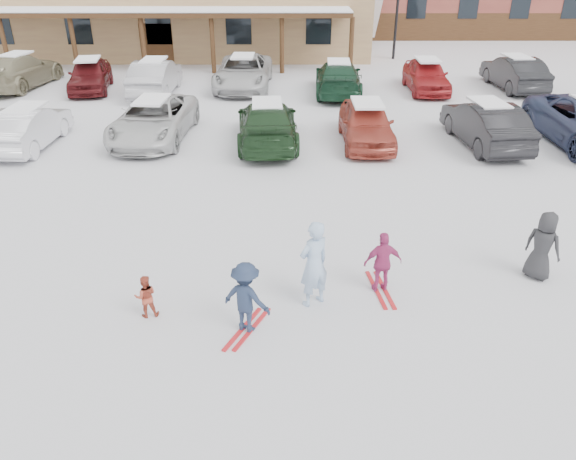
{
  "coord_description": "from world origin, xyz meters",
  "views": [
    {
      "loc": [
        0.29,
        -9.42,
        6.49
      ],
      "look_at": [
        0.3,
        1.0,
        1.0
      ],
      "focal_mm": 35.0,
      "sensor_mm": 36.0,
      "label": 1
    }
  ],
  "objects_px": {
    "parked_car_2": "(154,119)",
    "parked_car_4": "(366,123)",
    "child_magenta": "(383,263)",
    "parked_car_5": "(485,124)",
    "adult_skier": "(314,264)",
    "parked_car_3": "(267,123)",
    "bystander_dark": "(543,246)",
    "parked_car_12": "(426,76)",
    "parked_car_1": "(28,128)",
    "child_navy": "(246,298)",
    "parked_car_8": "(90,75)",
    "parked_car_10": "(243,72)",
    "parked_car_7": "(19,71)",
    "toddler_red": "(146,296)",
    "parked_car_11": "(338,78)",
    "parked_car_9": "(155,77)",
    "parked_car_13": "(514,73)"
  },
  "relations": [
    {
      "from": "parked_car_2",
      "to": "parked_car_4",
      "type": "distance_m",
      "value": 7.48
    },
    {
      "from": "child_magenta",
      "to": "parked_car_5",
      "type": "xyz_separation_m",
      "value": [
        4.88,
        9.05,
        0.09
      ]
    },
    {
      "from": "adult_skier",
      "to": "parked_car_3",
      "type": "xyz_separation_m",
      "value": [
        -1.2,
        9.64,
        -0.18
      ]
    },
    {
      "from": "bystander_dark",
      "to": "parked_car_12",
      "type": "relative_size",
      "value": 0.36
    },
    {
      "from": "bystander_dark",
      "to": "parked_car_1",
      "type": "xyz_separation_m",
      "value": [
        -14.15,
        8.33,
        -0.07
      ]
    },
    {
      "from": "adult_skier",
      "to": "parked_car_5",
      "type": "xyz_separation_m",
      "value": [
        6.29,
        9.5,
        -0.15
      ]
    },
    {
      "from": "parked_car_1",
      "to": "parked_car_5",
      "type": "height_order",
      "value": "parked_car_5"
    },
    {
      "from": "child_navy",
      "to": "parked_car_3",
      "type": "distance_m",
      "value": 10.48
    },
    {
      "from": "parked_car_4",
      "to": "parked_car_8",
      "type": "xyz_separation_m",
      "value": [
        -11.93,
        7.59,
        0.0
      ]
    },
    {
      "from": "parked_car_10",
      "to": "parked_car_7",
      "type": "bearing_deg",
      "value": -179.17
    },
    {
      "from": "toddler_red",
      "to": "parked_car_12",
      "type": "relative_size",
      "value": 0.21
    },
    {
      "from": "parked_car_5",
      "to": "parked_car_10",
      "type": "distance_m",
      "value": 12.1
    },
    {
      "from": "bystander_dark",
      "to": "parked_car_1",
      "type": "distance_m",
      "value": 16.42
    },
    {
      "from": "parked_car_8",
      "to": "parked_car_10",
      "type": "distance_m",
      "value": 7.14
    },
    {
      "from": "child_navy",
      "to": "parked_car_10",
      "type": "relative_size",
      "value": 0.26
    },
    {
      "from": "bystander_dark",
      "to": "parked_car_5",
      "type": "bearing_deg",
      "value": -54.48
    },
    {
      "from": "parked_car_3",
      "to": "parked_car_8",
      "type": "bearing_deg",
      "value": -44.83
    },
    {
      "from": "parked_car_7",
      "to": "parked_car_11",
      "type": "xyz_separation_m",
      "value": [
        15.08,
        -1.26,
        -0.05
      ]
    },
    {
      "from": "parked_car_5",
      "to": "parked_car_7",
      "type": "bearing_deg",
      "value": -29.09
    },
    {
      "from": "adult_skier",
      "to": "parked_car_1",
      "type": "distance_m",
      "value": 13.18
    },
    {
      "from": "adult_skier",
      "to": "bystander_dark",
      "type": "xyz_separation_m",
      "value": [
        4.82,
        0.97,
        -0.15
      ]
    },
    {
      "from": "child_navy",
      "to": "parked_car_8",
      "type": "height_order",
      "value": "parked_car_8"
    },
    {
      "from": "child_navy",
      "to": "parked_car_9",
      "type": "distance_m",
      "value": 18.23
    },
    {
      "from": "parked_car_2",
      "to": "parked_car_8",
      "type": "relative_size",
      "value": 1.21
    },
    {
      "from": "parked_car_5",
      "to": "child_magenta",
      "type": "bearing_deg",
      "value": 55.71
    },
    {
      "from": "parked_car_3",
      "to": "parked_car_10",
      "type": "relative_size",
      "value": 0.93
    },
    {
      "from": "parked_car_12",
      "to": "parked_car_7",
      "type": "bearing_deg",
      "value": 178.18
    },
    {
      "from": "child_magenta",
      "to": "parked_car_1",
      "type": "relative_size",
      "value": 0.32
    },
    {
      "from": "child_navy",
      "to": "parked_car_10",
      "type": "bearing_deg",
      "value": -61.19
    },
    {
      "from": "parked_car_7",
      "to": "parked_car_11",
      "type": "distance_m",
      "value": 15.14
    },
    {
      "from": "parked_car_9",
      "to": "toddler_red",
      "type": "bearing_deg",
      "value": 101.6
    },
    {
      "from": "parked_car_4",
      "to": "toddler_red",
      "type": "bearing_deg",
      "value": -118.37
    },
    {
      "from": "parked_car_2",
      "to": "parked_car_8",
      "type": "distance_m",
      "value": 8.38
    },
    {
      "from": "parked_car_3",
      "to": "parked_car_9",
      "type": "xyz_separation_m",
      "value": [
        -5.33,
        6.97,
        0.04
      ]
    },
    {
      "from": "parked_car_4",
      "to": "parked_car_11",
      "type": "bearing_deg",
      "value": 93.3
    },
    {
      "from": "toddler_red",
      "to": "adult_skier",
      "type": "bearing_deg",
      "value": 173.67
    },
    {
      "from": "parked_car_2",
      "to": "parked_car_5",
      "type": "distance_m",
      "value": 11.55
    },
    {
      "from": "adult_skier",
      "to": "parked_car_11",
      "type": "bearing_deg",
      "value": -131.26
    },
    {
      "from": "parked_car_3",
      "to": "parked_car_13",
      "type": "relative_size",
      "value": 1.1
    },
    {
      "from": "bystander_dark",
      "to": "parked_car_12",
      "type": "xyz_separation_m",
      "value": [
        1.11,
        16.13,
        -0.03
      ]
    },
    {
      "from": "parked_car_12",
      "to": "parked_car_13",
      "type": "bearing_deg",
      "value": 6.5
    },
    {
      "from": "adult_skier",
      "to": "parked_car_10",
      "type": "height_order",
      "value": "adult_skier"
    },
    {
      "from": "bystander_dark",
      "to": "parked_car_5",
      "type": "xyz_separation_m",
      "value": [
        1.48,
        8.53,
        -0.01
      ]
    },
    {
      "from": "child_magenta",
      "to": "parked_car_12",
      "type": "relative_size",
      "value": 0.31
    },
    {
      "from": "parked_car_3",
      "to": "parked_car_10",
      "type": "bearing_deg",
      "value": -83.25
    },
    {
      "from": "toddler_red",
      "to": "parked_car_13",
      "type": "distance_m",
      "value": 22.38
    },
    {
      "from": "child_navy",
      "to": "parked_car_1",
      "type": "distance_m",
      "value": 12.97
    },
    {
      "from": "parked_car_2",
      "to": "parked_car_13",
      "type": "height_order",
      "value": "parked_car_13"
    },
    {
      "from": "child_navy",
      "to": "child_magenta",
      "type": "distance_m",
      "value": 2.96
    },
    {
      "from": "parked_car_8",
      "to": "parked_car_2",
      "type": "bearing_deg",
      "value": -67.35
    }
  ]
}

